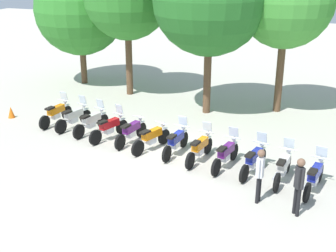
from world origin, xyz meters
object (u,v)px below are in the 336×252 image
at_px(motorcycle_1, 74,117).
at_px(motorcycle_3, 109,127).
at_px(motorcycle_6, 176,141).
at_px(motorcycle_5, 152,138).
at_px(motorcycle_4, 131,131).
at_px(motorcycle_8, 226,154).
at_px(motorcycle_10, 283,167).
at_px(motorcycle_2, 92,122).
at_px(tree_3, 286,1).
at_px(motorcycle_7, 200,148).
at_px(motorcycle_11, 314,177).
at_px(person_0, 299,182).
at_px(traffic_cone, 11,112).
at_px(motorcycle_0, 56,113).
at_px(person_1, 260,171).
at_px(tree_0, 80,10).
at_px(motorcycle_9, 254,160).

distance_m(motorcycle_1, motorcycle_3, 2.16).
bearing_deg(motorcycle_6, motorcycle_5, 93.41).
height_order(motorcycle_3, motorcycle_4, motorcycle_3).
distance_m(motorcycle_8, motorcycle_10, 2.10).
height_order(motorcycle_4, motorcycle_5, same).
distance_m(motorcycle_2, motorcycle_4, 2.11).
height_order(motorcycle_3, tree_3, tree_3).
relative_size(motorcycle_5, motorcycle_7, 0.97).
height_order(motorcycle_10, motorcycle_11, same).
distance_m(motorcycle_3, person_0, 8.59).
bearing_deg(motorcycle_11, tree_3, 26.95).
bearing_deg(traffic_cone, motorcycle_5, -8.27).
bearing_deg(motorcycle_0, traffic_cone, 96.99).
relative_size(motorcycle_1, motorcycle_4, 0.99).
xyz_separation_m(motorcycle_8, person_1, (1.55, -2.06, 0.53)).
height_order(person_1, tree_0, tree_0).
relative_size(motorcycle_9, person_1, 1.22).
relative_size(person_0, tree_0, 0.26).
height_order(motorcycle_7, person_1, person_1).
relative_size(motorcycle_9, tree_0, 0.31).
bearing_deg(motorcycle_4, person_1, -108.25).
distance_m(motorcycle_6, motorcycle_10, 4.23).
distance_m(motorcycle_3, motorcycle_5, 2.11).
bearing_deg(traffic_cone, motorcycle_1, -1.99).
bearing_deg(motorcycle_10, tree_0, 61.88).
height_order(motorcycle_2, motorcycle_3, same).
bearing_deg(motorcycle_6, motorcycle_8, -97.31).
distance_m(motorcycle_1, motorcycle_5, 4.26).
distance_m(motorcycle_2, motorcycle_3, 1.09).
height_order(motorcycle_1, traffic_cone, motorcycle_1).
relative_size(motorcycle_2, motorcycle_11, 1.00).
distance_m(motorcycle_6, person_0, 5.63).
bearing_deg(person_1, motorcycle_0, 167.38).
bearing_deg(motorcycle_2, motorcycle_11, -90.02).
xyz_separation_m(motorcycle_0, person_0, (11.02, -4.09, 0.57)).
bearing_deg(tree_3, motorcycle_9, -88.45).
bearing_deg(motorcycle_8, motorcycle_11, -92.84).
height_order(person_1, traffic_cone, person_1).
height_order(motorcycle_2, traffic_cone, motorcycle_2).
height_order(motorcycle_11, person_0, person_0).
bearing_deg(motorcycle_3, tree_3, -27.19).
bearing_deg(motorcycle_9, motorcycle_8, 94.29).
bearing_deg(motorcycle_11, motorcycle_8, 87.67).
bearing_deg(motorcycle_0, motorcycle_2, -96.38).
bearing_deg(traffic_cone, tree_3, 25.19).
relative_size(motorcycle_6, motorcycle_8, 1.01).
relative_size(motorcycle_7, tree_3, 0.29).
distance_m(motorcycle_1, motorcycle_10, 9.51).
distance_m(motorcycle_0, motorcycle_11, 11.65).
relative_size(motorcycle_5, motorcycle_9, 0.97).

